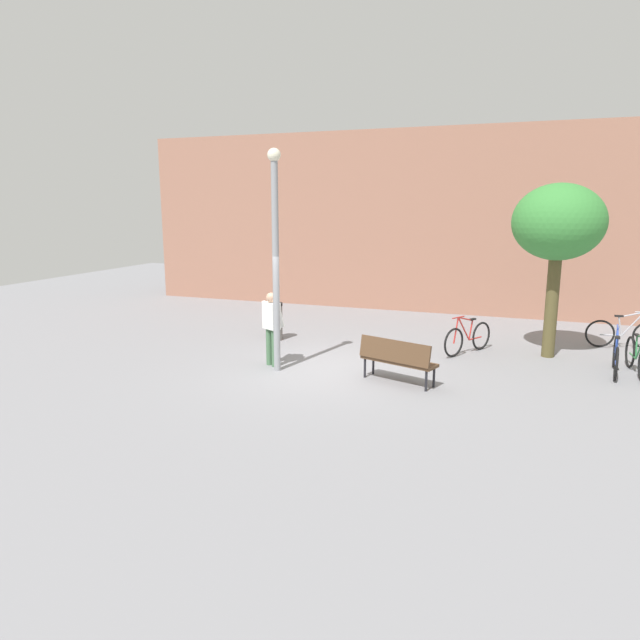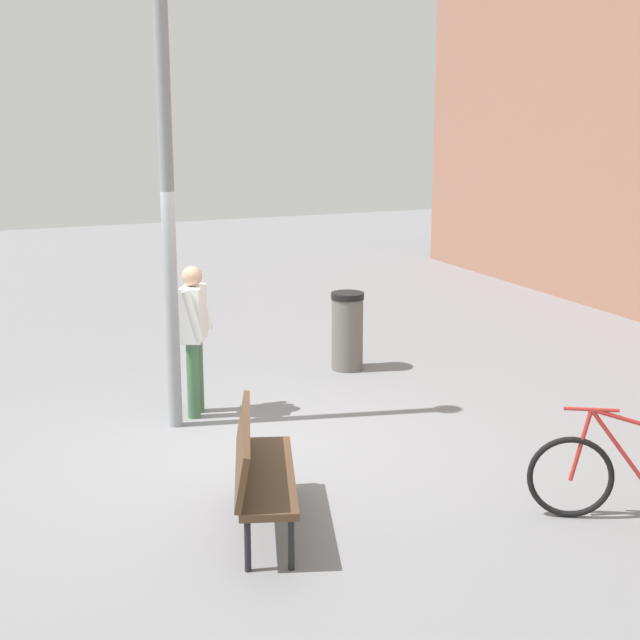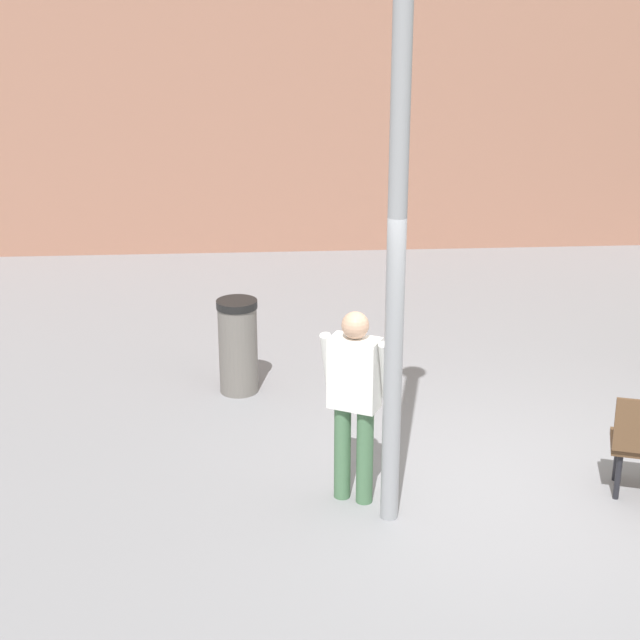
% 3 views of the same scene
% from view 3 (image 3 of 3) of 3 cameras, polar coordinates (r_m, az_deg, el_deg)
% --- Properties ---
extents(ground_plane, '(36.00, 36.00, 0.00)m').
position_cam_3_polar(ground_plane, '(8.58, 10.30, -9.59)').
color(ground_plane, gray).
extents(building_facade, '(18.98, 2.00, 6.00)m').
position_cam_3_polar(building_facade, '(15.88, 3.56, 15.65)').
color(building_facade, '#9E6B56').
rests_on(building_facade, ground_plane).
extents(lamppost, '(0.28, 0.28, 4.71)m').
position_cam_3_polar(lamppost, '(7.02, 4.64, 7.42)').
color(lamppost, gray).
rests_on(lamppost, ground_plane).
extents(person_by_lamppost, '(0.63, 0.48, 1.67)m').
position_cam_3_polar(person_by_lamppost, '(7.81, 2.06, -4.40)').
color(person_by_lamppost, '#47704C').
rests_on(person_by_lamppost, ground_plane).
extents(trash_bin, '(0.42, 0.42, 1.01)m').
position_cam_3_polar(trash_bin, '(10.06, -4.87, -1.54)').
color(trash_bin, '#66605B').
rests_on(trash_bin, ground_plane).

